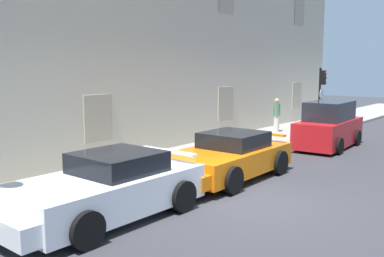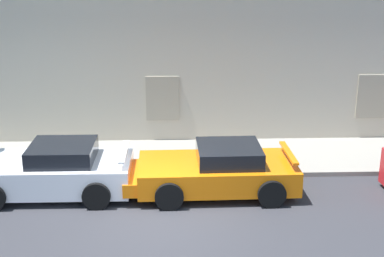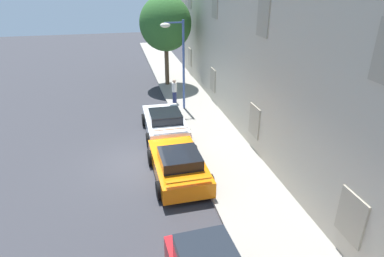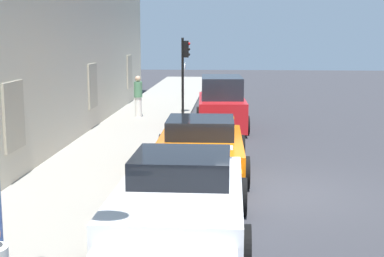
% 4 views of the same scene
% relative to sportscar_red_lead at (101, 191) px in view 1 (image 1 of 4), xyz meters
% --- Properties ---
extents(ground_plane, '(80.00, 80.00, 0.00)m').
position_rel_sportscar_red_lead_xyz_m(ground_plane, '(3.07, -1.72, -0.63)').
color(ground_plane, '#333338').
extents(sidewalk, '(60.00, 3.09, 0.14)m').
position_rel_sportscar_red_lead_xyz_m(sidewalk, '(3.07, 2.38, -0.56)').
color(sidewalk, gray).
rests_on(sidewalk, ground).
extents(building_facade, '(35.44, 5.10, 10.43)m').
position_rel_sportscar_red_lead_xyz_m(building_facade, '(3.07, 6.22, 4.61)').
color(building_facade, '#BCB29E').
rests_on(building_facade, ground).
extents(sportscar_red_lead, '(4.60, 2.27, 1.38)m').
position_rel_sportscar_red_lead_xyz_m(sportscar_red_lead, '(0.00, 0.00, 0.00)').
color(sportscar_red_lead, white).
rests_on(sportscar_red_lead, ground).
extents(sportscar_yellow_flank, '(4.61, 2.32, 1.32)m').
position_rel_sportscar_red_lead_xyz_m(sportscar_yellow_flank, '(4.43, -0.09, -0.02)').
color(sportscar_yellow_flank, orange).
rests_on(sportscar_yellow_flank, ground).
extents(hatchback_parked, '(3.98, 1.94, 1.86)m').
position_rel_sportscar_red_lead_xyz_m(hatchback_parked, '(11.11, -0.49, 0.22)').
color(hatchback_parked, red).
rests_on(hatchback_parked, ground).
extents(traffic_light, '(0.44, 0.36, 3.04)m').
position_rel_sportscar_red_lead_xyz_m(traffic_light, '(13.92, 1.05, 1.59)').
color(traffic_light, black).
rests_on(traffic_light, sidewalk).
extents(pedestrian_admiring, '(0.43, 0.43, 1.60)m').
position_rel_sportscar_red_lead_xyz_m(pedestrian_admiring, '(12.84, 2.77, 0.34)').
color(pedestrian_admiring, silver).
rests_on(pedestrian_admiring, sidewalk).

